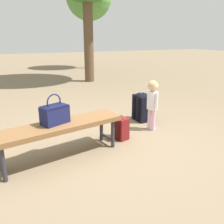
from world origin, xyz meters
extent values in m
plane|color=#7F6B51|center=(0.00, 0.00, 0.00)|extent=(40.00, 40.00, 0.00)
cube|color=brown|center=(-0.76, -0.14, 0.42)|extent=(1.65, 0.71, 0.06)
cylinder|color=#2D2D33|center=(-0.10, 0.14, 0.20)|extent=(0.05, 0.05, 0.39)
cylinder|color=#2D2D33|center=(-0.05, -0.14, 0.20)|extent=(0.05, 0.05, 0.39)
cylinder|color=#2D2D33|center=(-1.42, -0.41, 0.20)|extent=(0.05, 0.05, 0.39)
cylinder|color=#2D2D33|center=(-0.08, 0.00, 0.10)|extent=(0.09, 0.28, 0.04)
cylinder|color=#2D2D33|center=(-1.45, -0.27, 0.10)|extent=(0.09, 0.28, 0.04)
cube|color=#191E4C|center=(-0.80, -0.10, 0.56)|extent=(0.37, 0.29, 0.22)
cube|color=#131639|center=(-0.80, -0.10, 0.67)|extent=(0.34, 0.28, 0.02)
torus|color=#191E4C|center=(-0.80, -0.10, 0.72)|extent=(0.19, 0.09, 0.20)
cylinder|color=#E5B2C6|center=(0.79, 0.23, 0.17)|extent=(0.07, 0.07, 0.34)
cylinder|color=#E5B2C6|center=(0.80, 0.15, 0.17)|extent=(0.07, 0.07, 0.34)
ellipsoid|color=white|center=(0.80, 0.23, 0.02)|extent=(0.10, 0.07, 0.04)
ellipsoid|color=white|center=(0.82, 0.15, 0.02)|extent=(0.10, 0.07, 0.04)
cube|color=white|center=(0.79, 0.19, 0.49)|extent=(0.13, 0.15, 0.29)
cylinder|color=white|center=(0.78, 0.27, 0.51)|extent=(0.05, 0.05, 0.25)
cylinder|color=white|center=(0.81, 0.11, 0.51)|extent=(0.05, 0.05, 0.25)
sphere|color=beige|center=(0.79, 0.19, 0.72)|extent=(0.16, 0.16, 0.16)
sphere|color=tan|center=(0.79, 0.19, 0.74)|extent=(0.15, 0.15, 0.15)
cube|color=black|center=(0.90, 0.64, 0.23)|extent=(0.25, 0.33, 0.46)
ellipsoid|color=black|center=(0.90, 0.64, 0.45)|extent=(0.24, 0.31, 0.11)
cube|color=black|center=(1.03, 0.65, 0.16)|extent=(0.04, 0.22, 0.21)
cube|color=black|center=(0.77, 0.71, 0.23)|extent=(0.02, 0.05, 0.39)
cube|color=black|center=(0.77, 0.57, 0.23)|extent=(0.02, 0.05, 0.39)
torus|color=#B2B2B7|center=(0.90, 0.64, 0.50)|extent=(0.08, 0.02, 0.08)
cube|color=maroon|center=(0.18, 0.07, 0.16)|extent=(0.22, 0.26, 0.32)
ellipsoid|color=maroon|center=(0.18, 0.07, 0.32)|extent=(0.21, 0.24, 0.07)
cube|color=#4A1010|center=(0.26, 0.10, 0.11)|extent=(0.06, 0.15, 0.15)
cube|color=#4A1010|center=(0.08, 0.10, 0.16)|extent=(0.02, 0.04, 0.28)
cube|color=#4A1010|center=(0.10, 0.00, 0.16)|extent=(0.02, 0.04, 0.28)
torus|color=black|center=(0.18, 0.07, 0.35)|extent=(0.05, 0.02, 0.05)
cylinder|color=brown|center=(1.39, 4.79, 1.52)|extent=(0.31, 0.31, 3.04)
cylinder|color=#473828|center=(2.62, 8.10, 1.26)|extent=(0.23, 0.23, 2.51)
camera|label=1|loc=(-1.32, -2.87, 1.46)|focal=38.50mm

